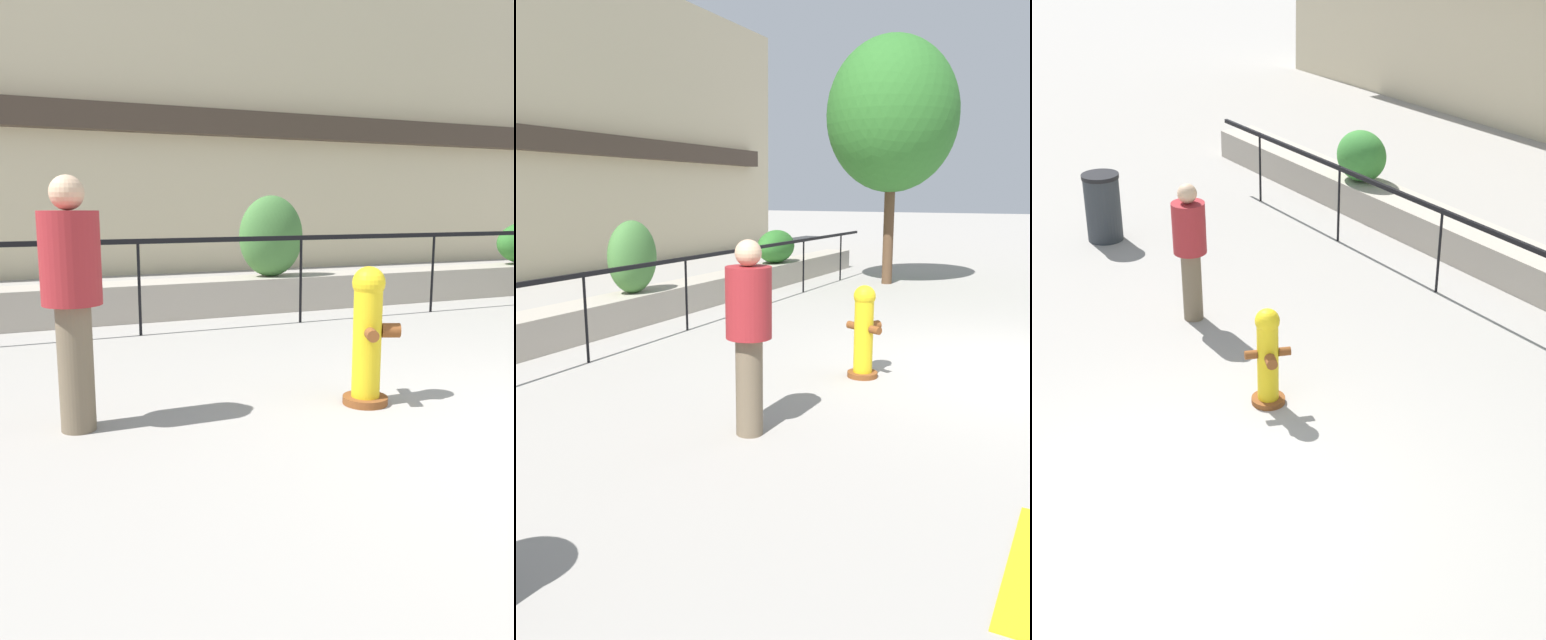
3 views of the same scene
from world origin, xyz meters
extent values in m
plane|color=#9E9991|center=(0.00, 0.00, 0.00)|extent=(120.00, 120.00, 0.00)
cylinder|color=black|center=(-6.43, 4.90, 0.57)|extent=(0.04, 0.04, 1.15)
cylinder|color=black|center=(-4.29, 4.90, 0.57)|extent=(0.04, 0.04, 1.15)
cylinder|color=black|center=(-2.14, 4.90, 0.57)|extent=(0.04, 0.04, 1.15)
ellipsoid|color=#387F33|center=(-5.17, 6.00, 0.90)|extent=(0.91, 0.70, 0.80)
cylinder|color=brown|center=(-1.12, 1.61, 0.03)|extent=(0.46, 0.46, 0.06)
cylinder|color=gold|center=(-1.12, 1.61, 0.48)|extent=(0.29, 0.29, 0.85)
sphere|color=gold|center=(-1.12, 1.61, 0.95)|extent=(0.25, 0.25, 0.25)
cylinder|color=brown|center=(-0.95, 1.54, 0.59)|extent=(0.17, 0.16, 0.11)
cylinder|color=brown|center=(-1.18, 1.45, 0.59)|extent=(0.13, 0.15, 0.09)
cylinder|color=brown|center=(-1.05, 1.77, 0.59)|extent=(0.13, 0.15, 0.09)
cylinder|color=brown|center=(-3.26, 1.90, 0.44)|extent=(0.32, 0.32, 0.88)
cylinder|color=maroon|center=(-3.26, 1.90, 1.19)|extent=(0.53, 0.53, 0.62)
sphere|color=#D6AD89|center=(-3.26, 1.90, 1.61)|extent=(0.23, 0.23, 0.23)
cylinder|color=#2D3338|center=(-6.29, 2.07, 0.47)|extent=(0.52, 0.52, 0.95)
cylinder|color=black|center=(-6.29, 2.07, 0.98)|extent=(0.55, 0.55, 0.06)
camera|label=1|loc=(-3.75, -2.37, 1.53)|focal=35.00mm
camera|label=2|loc=(-7.81, -0.73, 2.11)|focal=35.00mm
camera|label=3|loc=(5.52, -2.62, 5.00)|focal=50.00mm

